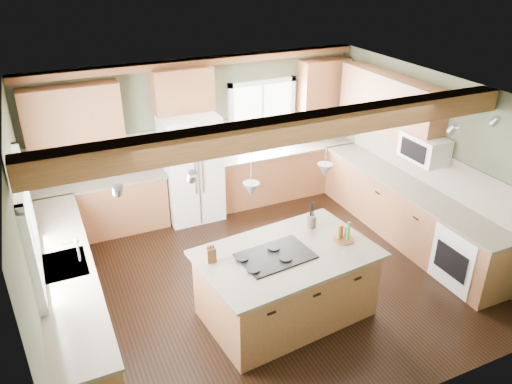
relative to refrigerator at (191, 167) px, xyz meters
name	(u,v)px	position (x,y,z in m)	size (l,w,h in m)	color
floor	(262,278)	(0.30, -2.12, -0.90)	(5.60, 5.60, 0.00)	black
ceiling	(263,97)	(0.30, -2.12, 1.70)	(5.60, 5.60, 0.00)	silver
wall_back	(200,135)	(0.30, 0.38, 0.40)	(5.60, 5.60, 0.00)	#444934
wall_left	(29,244)	(-2.50, -2.12, 0.40)	(5.00, 5.00, 0.00)	#444934
wall_right	(431,160)	(3.10, -2.12, 0.40)	(5.00, 5.00, 0.00)	#444934
ceiling_beam	(295,129)	(0.30, -2.92, 1.57)	(5.55, 0.26, 0.26)	#522D17
soffit_trim	(198,62)	(0.30, 0.28, 1.64)	(5.55, 0.20, 0.10)	#522D17
backsplash_back	(200,140)	(0.30, 0.36, 0.31)	(5.58, 0.03, 0.58)	brown
backsplash_right	(427,165)	(3.08, -2.07, 0.31)	(0.03, 3.70, 0.58)	brown
base_cab_back_left	(102,208)	(-1.49, 0.08, -0.46)	(2.02, 0.60, 0.88)	brown
counter_back_left	(98,182)	(-1.49, 0.08, 0.00)	(2.06, 0.64, 0.04)	#50473A
base_cab_back_right	(285,172)	(1.79, 0.08, -0.46)	(2.62, 0.60, 0.88)	brown
counter_back_right	(285,149)	(1.79, 0.08, 0.00)	(2.66, 0.64, 0.04)	#50473A
base_cab_left	(71,298)	(-2.20, -2.07, -0.46)	(0.60, 3.70, 0.88)	brown
counter_left	(64,266)	(-2.20, -2.07, 0.00)	(0.64, 3.74, 0.04)	#50473A
base_cab_right	(405,213)	(2.80, -2.07, -0.46)	(0.60, 3.70, 0.88)	brown
counter_right	(409,186)	(2.80, -2.07, 0.00)	(0.64, 3.74, 0.04)	#50473A
upper_cab_back_left	(72,116)	(-1.69, 0.21, 1.05)	(1.40, 0.35, 0.90)	brown
upper_cab_over_fridge	(183,90)	(0.00, 0.21, 1.25)	(0.96, 0.35, 0.70)	brown
upper_cab_right	(389,104)	(2.92, -1.22, 1.05)	(0.35, 2.20, 0.90)	brown
upper_cab_back_corner	(324,85)	(2.60, 0.21, 1.05)	(0.90, 0.35, 0.90)	brown
window_left	(26,222)	(-2.48, -2.07, 0.65)	(0.04, 1.60, 1.05)	white
window_back	(262,112)	(1.45, 0.36, 0.65)	(1.10, 0.04, 1.00)	white
sink	(64,265)	(-2.20, -2.07, 0.01)	(0.50, 0.65, 0.03)	#262628
faucet	(78,251)	(-2.02, -2.07, 0.15)	(0.02, 0.02, 0.28)	#B2B2B7
dishwasher	(87,375)	(-2.19, -3.37, -0.47)	(0.60, 0.60, 0.84)	white
oven	(468,256)	(2.79, -3.37, -0.47)	(0.60, 0.72, 0.84)	white
microwave	(424,148)	(2.88, -2.17, 0.65)	(0.40, 0.70, 0.38)	white
pendant_left	(251,190)	(-0.24, -2.97, 0.98)	(0.18, 0.18, 0.16)	#B2B2B7
pendant_right	(325,170)	(0.74, -2.87, 0.98)	(0.18, 0.18, 0.16)	#B2B2B7
refrigerator	(191,167)	(0.00, 0.00, 0.00)	(0.90, 0.74, 1.80)	white
island	(286,285)	(0.25, -2.92, -0.46)	(1.96, 1.20, 0.88)	brown
island_top	(287,254)	(0.25, -2.92, 0.00)	(2.09, 1.33, 0.04)	#50473A
cooktop	(276,256)	(0.09, -2.94, 0.03)	(0.85, 0.57, 0.02)	black
knife_block	(211,255)	(-0.64, -2.72, 0.11)	(0.11, 0.08, 0.18)	brown
utensil_crock	(312,222)	(0.81, -2.52, 0.10)	(0.12, 0.12, 0.16)	#493F3A
bottle_tray	(344,232)	(1.02, -2.96, 0.14)	(0.26, 0.26, 0.24)	brown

